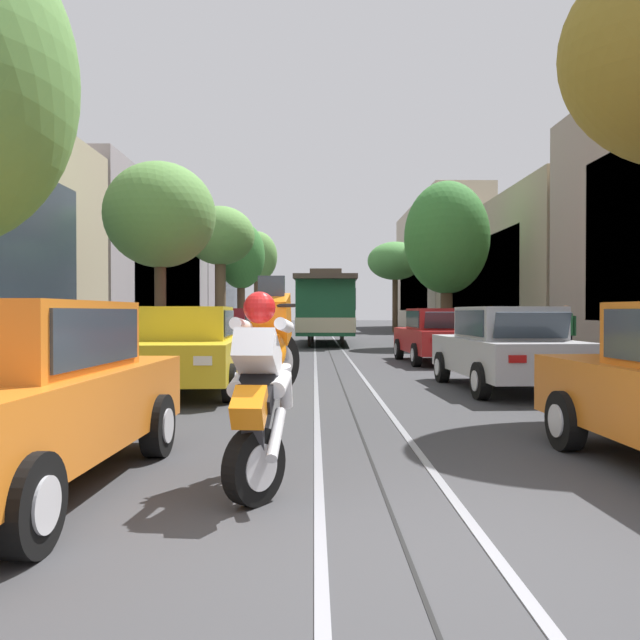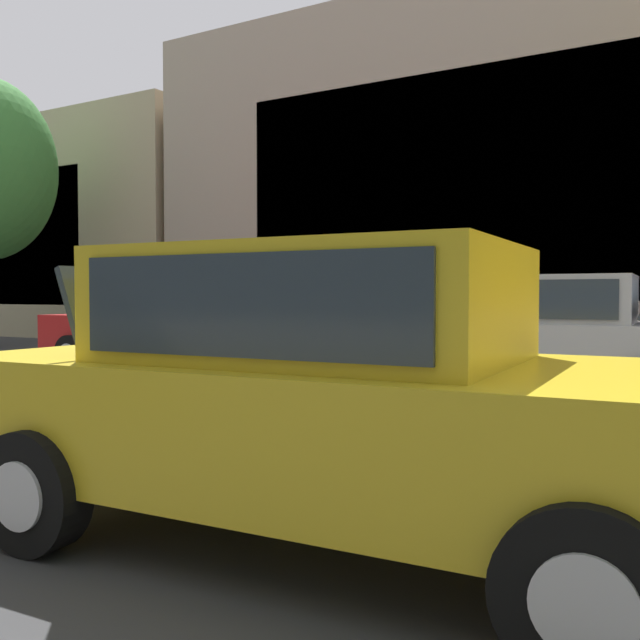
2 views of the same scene
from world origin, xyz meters
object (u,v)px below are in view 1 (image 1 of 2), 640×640
parked_car_maroon_mid_left (223,336)px  street_tree_kerb_right_mid (395,261)px  parked_car_silver_second_right (506,348)px  street_tree_kerb_left_mid (220,238)px  parked_car_red_mid_right (437,335)px  cable_car_trolley (326,308)px  pedestrian_on_right_pavement (190,325)px  motorcycle_with_rider (264,376)px  parked_car_orange_near_left (6,395)px  street_tree_kerb_left_far (257,258)px  street_tree_kerb_left_fourth (241,256)px  street_tree_kerb_left_second (160,216)px  street_tree_kerb_right_second (447,239)px  pedestrian_on_left_pavement (566,332)px  parked_car_green_fourth_left (245,330)px  parked_car_yellow_second_left (188,349)px

parked_car_maroon_mid_left → street_tree_kerb_right_mid: 29.15m
parked_car_silver_second_right → street_tree_kerb_right_mid: bearing=86.2°
street_tree_kerb_left_mid → parked_car_red_mid_right: bearing=-54.7°
parked_car_maroon_mid_left → parked_car_silver_second_right: same height
parked_car_red_mid_right → cable_car_trolley: 11.15m
parked_car_silver_second_right → pedestrian_on_right_pavement: size_ratio=2.73×
parked_car_red_mid_right → motorcycle_with_rider: (-4.01, -13.12, 0.15)m
street_tree_kerb_left_mid → motorcycle_with_rider: bearing=-80.8°
parked_car_orange_near_left → motorcycle_with_rider: bearing=1.1°
parked_car_red_mid_right → street_tree_kerb_left_far: 36.04m
street_tree_kerb_left_fourth → cable_car_trolley: street_tree_kerb_left_fourth is taller
street_tree_kerb_left_second → street_tree_kerb_right_mid: size_ratio=0.89×
street_tree_kerb_right_second → motorcycle_with_rider: bearing=-105.8°
street_tree_kerb_left_fourth → parked_car_orange_near_left: bearing=-86.5°
pedestrian_on_left_pavement → cable_car_trolley: bearing=118.0°
parked_car_silver_second_right → motorcycle_with_rider: motorcycle_with_rider is taller
street_tree_kerb_left_second → parked_car_orange_near_left: bearing=-81.7°
pedestrian_on_right_pavement → pedestrian_on_left_pavement: bearing=-41.0°
parked_car_green_fourth_left → pedestrian_on_right_pavement: (-2.88, 4.29, 0.11)m
street_tree_kerb_left_second → pedestrian_on_left_pavement: (11.33, -1.13, -3.31)m
parked_car_maroon_mid_left → pedestrian_on_left_pavement: size_ratio=2.64×
parked_car_green_fourth_left → parked_car_red_mid_right: same height
cable_car_trolley → street_tree_kerb_left_fourth: bearing=113.2°
street_tree_kerb_left_second → motorcycle_with_rider: (4.02, -13.08, -3.30)m
parked_car_orange_near_left → street_tree_kerb_right_second: 22.87m
street_tree_kerb_left_mid → pedestrian_on_left_pavement: bearing=-47.8°
street_tree_kerb_left_fourth → street_tree_kerb_left_second: bearing=-89.2°
street_tree_kerb_right_mid → parked_car_orange_near_left: bearing=-101.7°
street_tree_kerb_left_far → street_tree_kerb_right_mid: (10.63, -7.38, -0.89)m
parked_car_silver_second_right → street_tree_kerb_left_second: street_tree_kerb_left_second is taller
cable_car_trolley → street_tree_kerb_right_mid: bearing=72.3°
street_tree_kerb_right_second → pedestrian_on_right_pavement: size_ratio=4.26×
pedestrian_on_left_pavement → street_tree_kerb_right_second: bearing=98.6°
parked_car_green_fourth_left → street_tree_kerb_left_fourth: street_tree_kerb_left_fourth is taller
parked_car_green_fourth_left → street_tree_kerb_right_mid: bearing=69.1°
parked_car_orange_near_left → parked_car_silver_second_right: bearing=47.5°
parked_car_red_mid_right → street_tree_kerb_right_second: bearing=76.3°
parked_car_green_fourth_left → pedestrian_on_left_pavement: size_ratio=2.63×
parked_car_silver_second_right → street_tree_kerb_left_fourth: 31.03m
street_tree_kerb_left_second → street_tree_kerb_right_second: (9.96, 7.96, 0.28)m
motorcycle_with_rider → pedestrian_on_left_pavement: bearing=58.6°
parked_car_red_mid_right → cable_car_trolley: (-3.02, 10.70, 0.86)m
parked_car_yellow_second_left → parked_car_green_fourth_left: same height
parked_car_red_mid_right → cable_car_trolley: size_ratio=0.48×
cable_car_trolley → pedestrian_on_left_pavement: size_ratio=5.49×
street_tree_kerb_left_mid → street_tree_kerb_right_mid: 19.03m
street_tree_kerb_left_far → street_tree_kerb_right_mid: street_tree_kerb_left_far is taller
parked_car_orange_near_left → parked_car_red_mid_right: size_ratio=1.00×
street_tree_kerb_left_second → street_tree_kerb_left_far: bearing=90.5°
parked_car_green_fourth_left → parked_car_silver_second_right: (6.21, -11.66, 0.00)m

